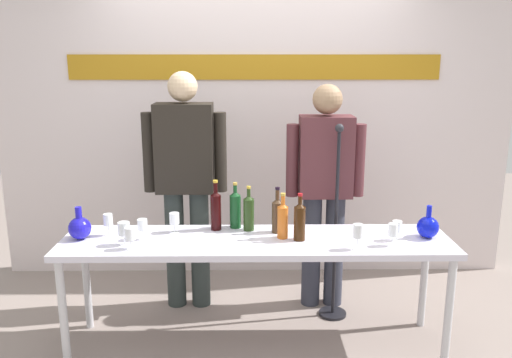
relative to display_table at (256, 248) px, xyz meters
The scene contains 22 objects.
ground_plane 0.67m from the display_table, ahead, with size 10.00×10.00×0.00m, color gray.
back_wall 1.50m from the display_table, 90.00° to the left, with size 4.29×0.11×3.00m.
display_table is the anchor object (origin of this frame).
decanter_blue_left 1.12m from the display_table, behind, with size 0.14×0.14×0.21m.
decanter_blue_right 1.09m from the display_table, ahead, with size 0.14×0.14×0.21m.
presenter_left 0.83m from the display_table, 131.47° to the left, with size 0.60×0.22×1.75m.
presenter_right 0.81m from the display_table, 48.53° to the left, with size 0.57×0.22×1.67m.
wine_bottle_0 0.33m from the display_table, 121.11° to the left, with size 0.07×0.07×0.31m.
wine_bottle_1 0.26m from the display_table, 105.56° to the left, with size 0.07×0.07×0.30m.
wine_bottle_2 0.33m from the display_table, ahead, with size 0.07×0.07×0.30m.
wine_bottle_3 0.25m from the display_table, ahead, with size 0.07×0.07×0.29m.
wine_bottle_4 0.26m from the display_table, 42.72° to the left, with size 0.07×0.07×0.30m.
wine_bottle_5 0.38m from the display_table, 144.90° to the left, with size 0.07×0.07×0.34m.
wine_glass_left_0 0.96m from the display_table, behind, with size 0.06×0.06×0.14m.
wine_glass_left_1 0.78m from the display_table, 167.38° to the right, with size 0.06×0.06×0.14m.
wine_glass_left_2 0.57m from the display_table, 166.00° to the left, with size 0.06×0.06×0.13m.
wine_glass_left_3 0.83m from the display_table, behind, with size 0.07×0.07×0.14m.
wine_glass_left_4 0.73m from the display_table, behind, with size 0.06×0.06×0.13m.
wine_glass_right_0 0.85m from the display_table, ahead, with size 0.06×0.06×0.14m.
wine_glass_right_1 0.89m from the display_table, ahead, with size 0.06×0.06×0.13m.
wine_glass_right_2 0.65m from the display_table, 16.94° to the right, with size 0.06×0.06×0.16m.
microphone_stand 0.72m from the display_table, 34.38° to the left, with size 0.20×0.20×1.41m.
Camera 1 is at (-0.04, -3.10, 1.87)m, focal length 36.53 mm.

